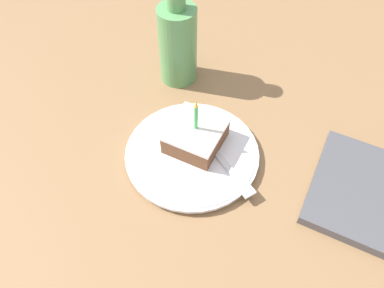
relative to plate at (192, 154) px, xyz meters
name	(u,v)px	position (x,y,z in m)	size (l,w,h in m)	color
ground_plane	(200,173)	(-0.02, -0.03, -0.03)	(2.40, 2.40, 0.04)	olive
plate	(192,154)	(0.00, 0.00, 0.00)	(0.26, 0.26, 0.02)	silver
cake_slice	(196,135)	(0.02, 0.00, 0.03)	(0.11, 0.10, 0.12)	brown
fork	(225,163)	(0.00, -0.07, 0.01)	(0.12, 0.17, 0.00)	silver
bottle	(178,42)	(0.20, 0.13, 0.09)	(0.08, 0.08, 0.24)	#599959
marble_board	(368,193)	(0.06, -0.33, 0.00)	(0.22, 0.20, 0.02)	#4C4C51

